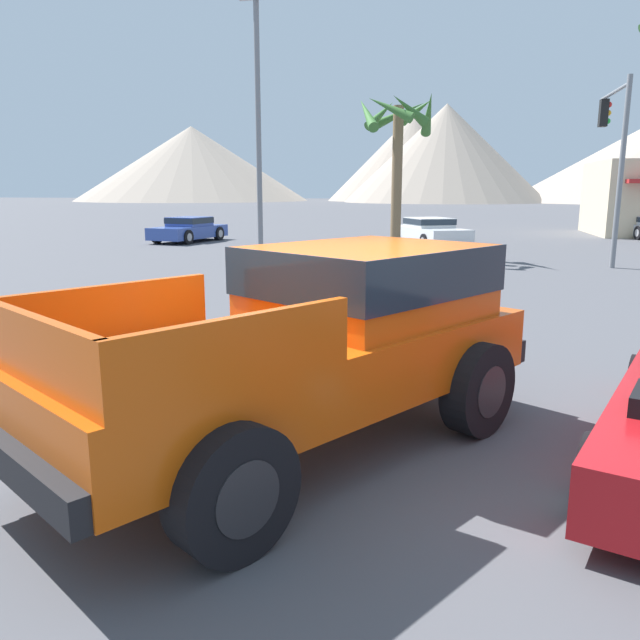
% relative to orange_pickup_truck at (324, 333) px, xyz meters
% --- Properties ---
extents(ground_plane, '(320.00, 320.00, 0.00)m').
position_rel_orange_pickup_truck_xyz_m(ground_plane, '(-0.04, 0.10, -1.07)').
color(ground_plane, '#4C4C51').
extents(orange_pickup_truck, '(4.38, 5.31, 1.85)m').
position_rel_orange_pickup_truck_xyz_m(orange_pickup_truck, '(0.00, 0.00, 0.00)').
color(orange_pickup_truck, '#CC4C0C').
rests_on(orange_pickup_truck, ground_plane).
extents(parked_car_blue, '(2.53, 4.37, 1.14)m').
position_rel_orange_pickup_truck_xyz_m(parked_car_blue, '(-10.73, 21.76, -0.48)').
color(parked_car_blue, '#334C9E').
rests_on(parked_car_blue, ground_plane).
extents(parked_car_white, '(3.69, 4.90, 1.18)m').
position_rel_orange_pickup_truck_xyz_m(parked_car_white, '(0.31, 22.06, -0.46)').
color(parked_car_white, white).
rests_on(parked_car_white, ground_plane).
extents(traffic_light_main, '(0.38, 3.54, 5.70)m').
position_rel_orange_pickup_truck_xyz_m(traffic_light_main, '(6.16, 16.44, 2.90)').
color(traffic_light_main, slate).
rests_on(traffic_light_main, ground_plane).
extents(street_lamp_post, '(0.90, 0.24, 7.21)m').
position_rel_orange_pickup_truck_xyz_m(street_lamp_post, '(-3.79, 10.39, 3.30)').
color(street_lamp_post, slate).
rests_on(street_lamp_post, ground_plane).
extents(palm_tree_tall, '(2.86, 2.67, 5.59)m').
position_rel_orange_pickup_truck_xyz_m(palm_tree_tall, '(-0.72, 16.50, 3.19)').
color(palm_tree_tall, brown).
rests_on(palm_tree_tall, ground_plane).
extents(distant_mountain_range, '(163.30, 69.08, 18.75)m').
position_rel_orange_pickup_truck_xyz_m(distant_mountain_range, '(16.67, 122.82, 7.82)').
color(distant_mountain_range, gray).
rests_on(distant_mountain_range, ground_plane).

